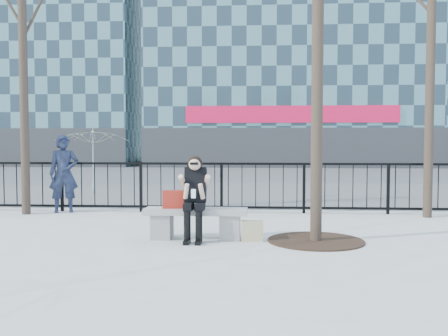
{
  "coord_description": "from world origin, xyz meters",
  "views": [
    {
      "loc": [
        0.98,
        -7.9,
        1.56
      ],
      "look_at": [
        0.4,
        0.8,
        1.1
      ],
      "focal_mm": 40.0,
      "sensor_mm": 36.0,
      "label": 1
    }
  ],
  "objects": [
    {
      "name": "standing_man",
      "position": [
        -3.27,
        2.8,
        0.86
      ],
      "size": [
        0.73,
        0.6,
        1.71
      ],
      "primitive_type": "imported",
      "rotation": [
        0.0,
        0.0,
        0.35
      ],
      "color": "black",
      "rests_on": "ground"
    },
    {
      "name": "bench_main",
      "position": [
        0.0,
        0.0,
        0.3
      ],
      "size": [
        1.65,
        0.46,
        0.49
      ],
      "color": "slate",
      "rests_on": "ground"
    },
    {
      "name": "tree_grate",
      "position": [
        1.9,
        -0.1,
        0.01
      ],
      "size": [
        1.5,
        1.5,
        0.02
      ],
      "primitive_type": "cylinder",
      "color": "black",
      "rests_on": "ground"
    },
    {
      "name": "railing",
      "position": [
        0.0,
        3.0,
        0.55
      ],
      "size": [
        14.0,
        0.06,
        1.1
      ],
      "color": "black",
      "rests_on": "ground"
    },
    {
      "name": "vendor_umbrella",
      "position": [
        -3.88,
        6.6,
        0.98
      ],
      "size": [
        2.75,
        2.78,
        1.97
      ],
      "primitive_type": "imported",
      "rotation": [
        0.0,
        0.0,
        0.34
      ],
      "color": "yellow",
      "rests_on": "ground"
    },
    {
      "name": "shopping_bag",
      "position": [
        0.91,
        -0.14,
        0.16
      ],
      "size": [
        0.34,
        0.14,
        0.32
      ],
      "primitive_type": "cube",
      "rotation": [
        0.0,
        0.0,
        0.04
      ],
      "color": "tan",
      "rests_on": "ground"
    },
    {
      "name": "ground",
      "position": [
        0.0,
        0.0,
        0.0
      ],
      "size": [
        120.0,
        120.0,
        0.0
      ],
      "primitive_type": "plane",
      "color": "#A6A6A0",
      "rests_on": "ground"
    },
    {
      "name": "building_left",
      "position": [
        -15.0,
        27.0,
        11.3
      ],
      "size": [
        16.2,
        10.2,
        22.6
      ],
      "color": "slate",
      "rests_on": "ground"
    },
    {
      "name": "handbag",
      "position": [
        -0.36,
        0.02,
        0.63
      ],
      "size": [
        0.36,
        0.2,
        0.29
      ],
      "primitive_type": "cube",
      "rotation": [
        0.0,
        0.0,
        0.11
      ],
      "color": "#A01E13",
      "rests_on": "bench_main"
    },
    {
      "name": "street_surface",
      "position": [
        0.0,
        15.0,
        0.0
      ],
      "size": [
        60.0,
        23.0,
        0.01
      ],
      "primitive_type": "cube",
      "color": "#474747",
      "rests_on": "ground"
    },
    {
      "name": "seated_woman",
      "position": [
        0.0,
        -0.16,
        0.67
      ],
      "size": [
        0.5,
        0.64,
        1.34
      ],
      "color": "black",
      "rests_on": "ground"
    }
  ]
}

